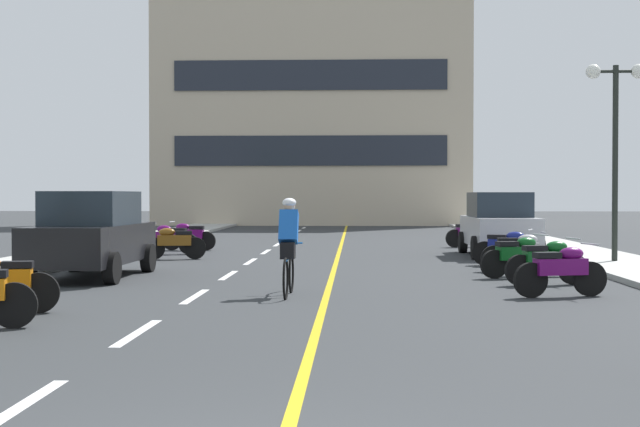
{
  "coord_description": "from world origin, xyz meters",
  "views": [
    {
      "loc": [
        0.75,
        -5.04,
        1.74
      ],
      "look_at": [
        -0.28,
        20.72,
        1.2
      ],
      "focal_mm": 49.75,
      "sensor_mm": 36.0,
      "label": 1
    }
  ],
  "objects_px": {
    "motorcycle_6": "(519,251)",
    "motorcycle_4": "(547,261)",
    "motorcycle_10": "(189,235)",
    "motorcycle_8": "(174,242)",
    "street_lamp_mid": "(615,116)",
    "motorcycle_5": "(518,255)",
    "motorcycle_11": "(470,233)",
    "motorcycle_7": "(508,247)",
    "cyclist_rider": "(289,244)",
    "parked_car_near": "(91,234)",
    "motorcycle_3": "(561,269)",
    "parked_car_mid": "(499,224)",
    "motorcycle_9": "(170,238)"
  },
  "relations": [
    {
      "from": "motorcycle_11",
      "to": "motorcycle_7",
      "type": "bearing_deg",
      "value": -90.84
    },
    {
      "from": "motorcycle_6",
      "to": "motorcycle_4",
      "type": "bearing_deg",
      "value": -89.98
    },
    {
      "from": "motorcycle_8",
      "to": "street_lamp_mid",
      "type": "bearing_deg",
      "value": -8.42
    },
    {
      "from": "motorcycle_3",
      "to": "motorcycle_8",
      "type": "bearing_deg",
      "value": 134.62
    },
    {
      "from": "motorcycle_3",
      "to": "motorcycle_7",
      "type": "bearing_deg",
      "value": 88.16
    },
    {
      "from": "parked_car_near",
      "to": "cyclist_rider",
      "type": "relative_size",
      "value": 2.39
    },
    {
      "from": "motorcycle_10",
      "to": "cyclist_rider",
      "type": "distance_m",
      "value": 13.08
    },
    {
      "from": "motorcycle_5",
      "to": "motorcycle_6",
      "type": "height_order",
      "value": "same"
    },
    {
      "from": "motorcycle_5",
      "to": "motorcycle_11",
      "type": "relative_size",
      "value": 0.99
    },
    {
      "from": "motorcycle_4",
      "to": "motorcycle_5",
      "type": "distance_m",
      "value": 1.52
    },
    {
      "from": "motorcycle_8",
      "to": "motorcycle_11",
      "type": "xyz_separation_m",
      "value": [
        8.75,
        6.02,
        0.0
      ]
    },
    {
      "from": "motorcycle_3",
      "to": "motorcycle_9",
      "type": "xyz_separation_m",
      "value": [
        -8.97,
        10.65,
        0.0
      ]
    },
    {
      "from": "motorcycle_5",
      "to": "motorcycle_10",
      "type": "height_order",
      "value": "same"
    },
    {
      "from": "motorcycle_5",
      "to": "motorcycle_7",
      "type": "bearing_deg",
      "value": 84.43
    },
    {
      "from": "cyclist_rider",
      "to": "motorcycle_5",
      "type": "bearing_deg",
      "value": 37.28
    },
    {
      "from": "motorcycle_6",
      "to": "cyclist_rider",
      "type": "bearing_deg",
      "value": -134.6
    },
    {
      "from": "motorcycle_8",
      "to": "motorcycle_9",
      "type": "bearing_deg",
      "value": 104.53
    },
    {
      "from": "motorcycle_4",
      "to": "motorcycle_10",
      "type": "height_order",
      "value": "same"
    },
    {
      "from": "motorcycle_5",
      "to": "cyclist_rider",
      "type": "bearing_deg",
      "value": -142.72
    },
    {
      "from": "motorcycle_8",
      "to": "motorcycle_10",
      "type": "xyz_separation_m",
      "value": [
        -0.34,
        3.9,
        0.0
      ]
    },
    {
      "from": "parked_car_mid",
      "to": "motorcycle_9",
      "type": "distance_m",
      "value": 9.58
    },
    {
      "from": "motorcycle_9",
      "to": "motorcycle_11",
      "type": "xyz_separation_m",
      "value": [
        9.3,
        3.9,
        0.0
      ]
    },
    {
      "from": "motorcycle_5",
      "to": "parked_car_near",
      "type": "bearing_deg",
      "value": -178.12
    },
    {
      "from": "parked_car_near",
      "to": "motorcycle_8",
      "type": "distance_m",
      "value": 5.38
    },
    {
      "from": "motorcycle_11",
      "to": "cyclist_rider",
      "type": "xyz_separation_m",
      "value": [
        -4.99,
        -14.53,
        0.41
      ]
    },
    {
      "from": "motorcycle_5",
      "to": "motorcycle_7",
      "type": "height_order",
      "value": "same"
    },
    {
      "from": "motorcycle_4",
      "to": "motorcycle_5",
      "type": "height_order",
      "value": "same"
    },
    {
      "from": "street_lamp_mid",
      "to": "motorcycle_9",
      "type": "relative_size",
      "value": 2.85
    },
    {
      "from": "parked_car_mid",
      "to": "motorcycle_4",
      "type": "relative_size",
      "value": 2.51
    },
    {
      "from": "street_lamp_mid",
      "to": "cyclist_rider",
      "type": "relative_size",
      "value": 2.73
    },
    {
      "from": "parked_car_near",
      "to": "parked_car_mid",
      "type": "distance_m",
      "value": 11.94
    },
    {
      "from": "street_lamp_mid",
      "to": "motorcycle_4",
      "type": "distance_m",
      "value": 6.41
    },
    {
      "from": "street_lamp_mid",
      "to": "parked_car_near",
      "type": "bearing_deg",
      "value": -163.03
    },
    {
      "from": "parked_car_near",
      "to": "cyclist_rider",
      "type": "bearing_deg",
      "value": -35.89
    },
    {
      "from": "motorcycle_9",
      "to": "cyclist_rider",
      "type": "distance_m",
      "value": 11.47
    },
    {
      "from": "parked_car_mid",
      "to": "cyclist_rider",
      "type": "height_order",
      "value": "parked_car_mid"
    },
    {
      "from": "parked_car_mid",
      "to": "motorcycle_4",
      "type": "distance_m",
      "value": 8.23
    },
    {
      "from": "motorcycle_4",
      "to": "parked_car_mid",
      "type": "bearing_deg",
      "value": 87.28
    },
    {
      "from": "motorcycle_6",
      "to": "motorcycle_10",
      "type": "height_order",
      "value": "same"
    },
    {
      "from": "motorcycle_3",
      "to": "motorcycle_5",
      "type": "bearing_deg",
      "value": 91.42
    },
    {
      "from": "motorcycle_4",
      "to": "motorcycle_5",
      "type": "relative_size",
      "value": 1.02
    },
    {
      "from": "motorcycle_11",
      "to": "motorcycle_4",
      "type": "bearing_deg",
      "value": -90.6
    },
    {
      "from": "parked_car_mid",
      "to": "motorcycle_11",
      "type": "height_order",
      "value": "parked_car_mid"
    },
    {
      "from": "parked_car_near",
      "to": "motorcycle_5",
      "type": "xyz_separation_m",
      "value": [
        8.98,
        0.29,
        -0.44
      ]
    },
    {
      "from": "parked_car_near",
      "to": "motorcycle_5",
      "type": "bearing_deg",
      "value": 1.88
    },
    {
      "from": "motorcycle_4",
      "to": "motorcycle_10",
      "type": "bearing_deg",
      "value": 130.68
    },
    {
      "from": "motorcycle_4",
      "to": "motorcycle_6",
      "type": "bearing_deg",
      "value": 90.02
    },
    {
      "from": "motorcycle_10",
      "to": "motorcycle_11",
      "type": "bearing_deg",
      "value": 13.08
    },
    {
      "from": "motorcycle_3",
      "to": "cyclist_rider",
      "type": "bearing_deg",
      "value": 179.73
    },
    {
      "from": "street_lamp_mid",
      "to": "motorcycle_9",
      "type": "distance_m",
      "value": 12.85
    }
  ]
}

